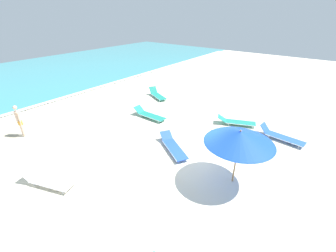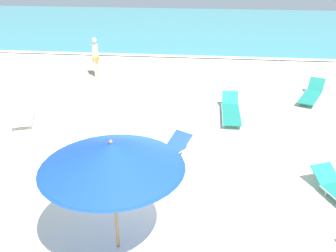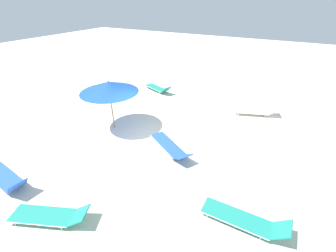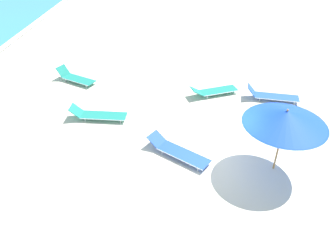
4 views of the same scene
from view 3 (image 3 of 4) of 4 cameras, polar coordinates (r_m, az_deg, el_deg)
The scene contains 8 objects.
ground_plane at distance 9.63m, azimuth -4.75°, elevation -4.95°, with size 60.00×60.00×0.16m.
beach_umbrella at distance 10.19m, azimuth -14.78°, elevation 9.56°, with size 2.55×2.55×2.33m.
sun_lounger_under_umbrella at distance 9.06m, azimuth 0.54°, elevation -5.18°, with size 1.75×2.33×0.48m.
sun_lounger_beside_umbrella at distance 14.91m, azimuth -2.54°, elevation 9.62°, with size 1.33×2.23×0.57m.
sun_lounger_near_water_left at distance 9.33m, azimuth -35.88°, elevation -10.72°, with size 0.86×2.31×0.60m.
sun_lounger_near_water_right at distance 7.42m, azimuth -27.77°, elevation -19.42°, with size 1.40×2.26×0.47m.
sun_lounger_mid_beach_solo at distance 12.65m, azimuth 21.35°, elevation 3.56°, with size 1.28×2.23×0.55m.
sun_lounger_mid_beach_pair_a at distance 6.90m, azimuth 18.76°, elevation -21.50°, with size 0.63×2.25×0.55m.
Camera 3 is at (6.53, 4.43, 5.45)m, focal length 24.00 mm.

